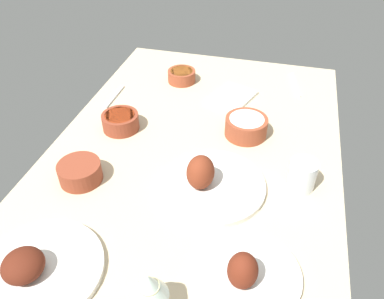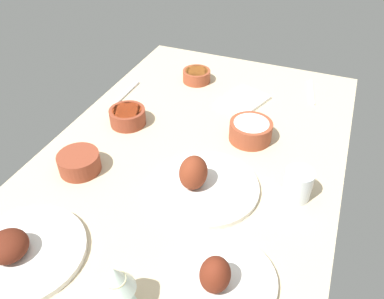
{
  "view_description": "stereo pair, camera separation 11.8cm",
  "coord_description": "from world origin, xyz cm",
  "px_view_note": "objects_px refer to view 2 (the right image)",
  "views": [
    {
      "loc": [
        -88.63,
        -22.97,
        80.06
      ],
      "look_at": [
        0.0,
        0.0,
        6.0
      ],
      "focal_mm": 35.76,
      "sensor_mm": 36.0,
      "label": 1
    },
    {
      "loc": [
        -84.96,
        -34.14,
        80.06
      ],
      "look_at": [
        0.0,
        0.0,
        6.0
      ],
      "focal_mm": 35.76,
      "sensor_mm": 36.0,
      "label": 2
    }
  ],
  "objects_px": {
    "bowl_cream": "(251,130)",
    "spoon_loose": "(128,92)",
    "folded_napkin": "(243,100)",
    "wine_glass": "(116,281)",
    "plate_near_viewer": "(202,182)",
    "fork_loose": "(312,92)",
    "water_tumbler": "(298,184)",
    "plate_center_main": "(20,251)",
    "plate_far_side": "(222,278)",
    "bowl_sauce": "(128,116)",
    "bowl_pasta": "(79,162)",
    "bowl_soup": "(197,75)"
  },
  "relations": [
    {
      "from": "bowl_cream",
      "to": "spoon_loose",
      "type": "relative_size",
      "value": 0.84
    },
    {
      "from": "folded_napkin",
      "to": "wine_glass",
      "type": "bearing_deg",
      "value": 179.21
    },
    {
      "from": "plate_near_viewer",
      "to": "fork_loose",
      "type": "height_order",
      "value": "plate_near_viewer"
    },
    {
      "from": "spoon_loose",
      "to": "wine_glass",
      "type": "bearing_deg",
      "value": 28.84
    },
    {
      "from": "spoon_loose",
      "to": "water_tumbler",
      "type": "bearing_deg",
      "value": 66.22
    },
    {
      "from": "plate_near_viewer",
      "to": "plate_center_main",
      "type": "distance_m",
      "value": 0.48
    },
    {
      "from": "water_tumbler",
      "to": "fork_loose",
      "type": "xyz_separation_m",
      "value": [
        0.58,
        0.04,
        -0.04
      ]
    },
    {
      "from": "plate_far_side",
      "to": "fork_loose",
      "type": "relative_size",
      "value": 1.22
    },
    {
      "from": "bowl_sauce",
      "to": "plate_far_side",
      "type": "bearing_deg",
      "value": -133.35
    },
    {
      "from": "bowl_sauce",
      "to": "folded_napkin",
      "type": "xyz_separation_m",
      "value": [
        0.29,
        -0.33,
        -0.02
      ]
    },
    {
      "from": "water_tumbler",
      "to": "fork_loose",
      "type": "height_order",
      "value": "water_tumbler"
    },
    {
      "from": "plate_near_viewer",
      "to": "bowl_pasta",
      "type": "distance_m",
      "value": 0.37
    },
    {
      "from": "fork_loose",
      "to": "bowl_sauce",
      "type": "bearing_deg",
      "value": -62.55
    },
    {
      "from": "bowl_soup",
      "to": "water_tumbler",
      "type": "distance_m",
      "value": 0.7
    },
    {
      "from": "bowl_soup",
      "to": "wine_glass",
      "type": "xyz_separation_m",
      "value": [
        -0.96,
        -0.21,
        0.07
      ]
    },
    {
      "from": "plate_near_viewer",
      "to": "wine_glass",
      "type": "xyz_separation_m",
      "value": [
        -0.39,
        0.03,
        0.07
      ]
    },
    {
      "from": "plate_far_side",
      "to": "spoon_loose",
      "type": "relative_size",
      "value": 1.4
    },
    {
      "from": "wine_glass",
      "to": "spoon_loose",
      "type": "bearing_deg",
      "value": 28.45
    },
    {
      "from": "plate_center_main",
      "to": "fork_loose",
      "type": "bearing_deg",
      "value": -27.22
    },
    {
      "from": "bowl_sauce",
      "to": "fork_loose",
      "type": "relative_size",
      "value": 0.65
    },
    {
      "from": "plate_near_viewer",
      "to": "water_tumbler",
      "type": "xyz_separation_m",
      "value": [
        0.07,
        -0.25,
        0.02
      ]
    },
    {
      "from": "plate_center_main",
      "to": "bowl_cream",
      "type": "height_order",
      "value": "plate_center_main"
    },
    {
      "from": "folded_napkin",
      "to": "spoon_loose",
      "type": "bearing_deg",
      "value": 103.69
    },
    {
      "from": "folded_napkin",
      "to": "bowl_cream",
      "type": "bearing_deg",
      "value": -158.95
    },
    {
      "from": "bowl_sauce",
      "to": "folded_napkin",
      "type": "height_order",
      "value": "bowl_sauce"
    },
    {
      "from": "plate_center_main",
      "to": "bowl_pasta",
      "type": "relative_size",
      "value": 2.33
    },
    {
      "from": "bowl_pasta",
      "to": "wine_glass",
      "type": "height_order",
      "value": "wine_glass"
    },
    {
      "from": "fork_loose",
      "to": "plate_far_side",
      "type": "bearing_deg",
      "value": -15.27
    },
    {
      "from": "bowl_soup",
      "to": "folded_napkin",
      "type": "distance_m",
      "value": 0.24
    },
    {
      "from": "plate_near_viewer",
      "to": "bowl_pasta",
      "type": "relative_size",
      "value": 2.42
    },
    {
      "from": "bowl_cream",
      "to": "fork_loose",
      "type": "height_order",
      "value": "bowl_cream"
    },
    {
      "from": "plate_near_viewer",
      "to": "bowl_cream",
      "type": "relative_size",
      "value": 2.14
    },
    {
      "from": "spoon_loose",
      "to": "bowl_pasta",
      "type": "bearing_deg",
      "value": 11.82
    },
    {
      "from": "plate_far_side",
      "to": "wine_glass",
      "type": "distance_m",
      "value": 0.23
    },
    {
      "from": "bowl_soup",
      "to": "bowl_sauce",
      "type": "height_order",
      "value": "bowl_sauce"
    },
    {
      "from": "plate_far_side",
      "to": "bowl_pasta",
      "type": "bearing_deg",
      "value": 68.17
    },
    {
      "from": "plate_far_side",
      "to": "plate_center_main",
      "type": "height_order",
      "value": "plate_far_side"
    },
    {
      "from": "spoon_loose",
      "to": "fork_loose",
      "type": "bearing_deg",
      "value": 112.44
    },
    {
      "from": "plate_near_viewer",
      "to": "plate_far_side",
      "type": "xyz_separation_m",
      "value": [
        -0.26,
        -0.15,
        -0.0
      ]
    },
    {
      "from": "plate_center_main",
      "to": "wine_glass",
      "type": "xyz_separation_m",
      "value": [
        -0.03,
        -0.28,
        0.08
      ]
    },
    {
      "from": "plate_near_viewer",
      "to": "bowl_cream",
      "type": "bearing_deg",
      "value": -12.94
    },
    {
      "from": "bowl_sauce",
      "to": "bowl_soup",
      "type": "bearing_deg",
      "value": -16.75
    },
    {
      "from": "plate_center_main",
      "to": "bowl_soup",
      "type": "xyz_separation_m",
      "value": [
        0.94,
        -0.07,
        0.01
      ]
    },
    {
      "from": "plate_far_side",
      "to": "bowl_soup",
      "type": "bearing_deg",
      "value": 24.8
    },
    {
      "from": "plate_near_viewer",
      "to": "spoon_loose",
      "type": "relative_size",
      "value": 1.8
    },
    {
      "from": "bowl_sauce",
      "to": "spoon_loose",
      "type": "xyz_separation_m",
      "value": [
        0.18,
        0.1,
        -0.03
      ]
    },
    {
      "from": "bowl_cream",
      "to": "plate_far_side",
      "type": "bearing_deg",
      "value": -171.33
    },
    {
      "from": "plate_near_viewer",
      "to": "plate_far_side",
      "type": "height_order",
      "value": "plate_near_viewer"
    },
    {
      "from": "bowl_pasta",
      "to": "bowl_sauce",
      "type": "bearing_deg",
      "value": -2.78
    },
    {
      "from": "bowl_soup",
      "to": "folded_napkin",
      "type": "relative_size",
      "value": 0.64
    }
  ]
}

